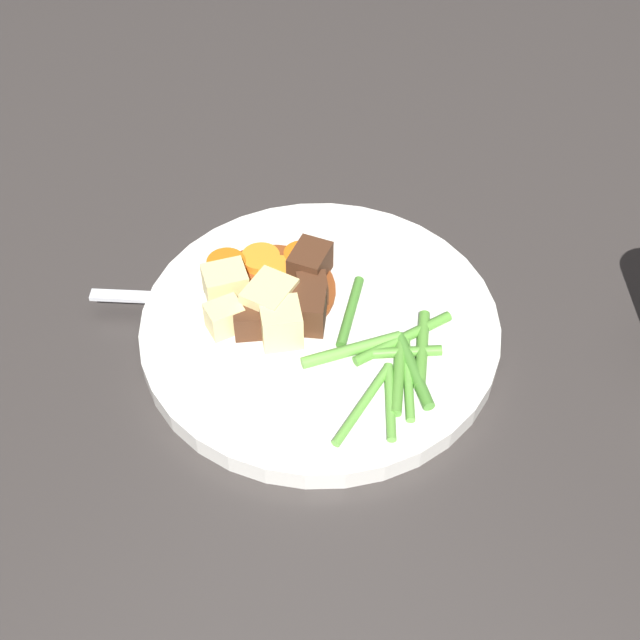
{
  "coord_description": "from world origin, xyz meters",
  "views": [
    {
      "loc": [
        -0.26,
        0.34,
        0.49
      ],
      "look_at": [
        0.0,
        0.0,
        0.02
      ],
      "focal_mm": 47.62,
      "sensor_mm": 36.0,
      "label": 1
    }
  ],
  "objects_px": {
    "dinner_plate": "(320,328)",
    "carrot_slice_0": "(279,274)",
    "meat_chunk_0": "(305,310)",
    "meat_chunk_3": "(310,264)",
    "meat_chunk_1": "(247,319)",
    "potato_chunk_1": "(281,324)",
    "potato_chunk_3": "(226,285)",
    "carrot_slice_1": "(226,267)",
    "potato_chunk_2": "(270,302)",
    "meat_chunk_2": "(312,290)",
    "fork": "(211,300)",
    "potato_chunk_0": "(225,318)",
    "carrot_slice_2": "(261,260)",
    "carrot_slice_3": "(301,257)"
  },
  "relations": [
    {
      "from": "carrot_slice_1",
      "to": "carrot_slice_0",
      "type": "bearing_deg",
      "value": -151.31
    },
    {
      "from": "fork",
      "to": "carrot_slice_1",
      "type": "bearing_deg",
      "value": -69.14
    },
    {
      "from": "dinner_plate",
      "to": "fork",
      "type": "xyz_separation_m",
      "value": [
        0.08,
        0.04,
        0.01
      ]
    },
    {
      "from": "meat_chunk_0",
      "to": "meat_chunk_3",
      "type": "xyz_separation_m",
      "value": [
        0.03,
        -0.04,
        -0.0
      ]
    },
    {
      "from": "carrot_slice_1",
      "to": "meat_chunk_2",
      "type": "relative_size",
      "value": 1.34
    },
    {
      "from": "dinner_plate",
      "to": "meat_chunk_0",
      "type": "distance_m",
      "value": 0.03
    },
    {
      "from": "potato_chunk_1",
      "to": "meat_chunk_3",
      "type": "bearing_deg",
      "value": -69.78
    },
    {
      "from": "dinner_plate",
      "to": "meat_chunk_1",
      "type": "xyz_separation_m",
      "value": [
        0.04,
        0.04,
        0.02
      ]
    },
    {
      "from": "dinner_plate",
      "to": "carrot_slice_0",
      "type": "height_order",
      "value": "carrot_slice_0"
    },
    {
      "from": "carrot_slice_3",
      "to": "potato_chunk_2",
      "type": "relative_size",
      "value": 0.77
    },
    {
      "from": "carrot_slice_0",
      "to": "potato_chunk_2",
      "type": "distance_m",
      "value": 0.04
    },
    {
      "from": "potato_chunk_1",
      "to": "potato_chunk_3",
      "type": "height_order",
      "value": "potato_chunk_1"
    },
    {
      "from": "carrot_slice_0",
      "to": "potato_chunk_0",
      "type": "relative_size",
      "value": 1.27
    },
    {
      "from": "carrot_slice_3",
      "to": "fork",
      "type": "distance_m",
      "value": 0.08
    },
    {
      "from": "carrot_slice_0",
      "to": "meat_chunk_2",
      "type": "distance_m",
      "value": 0.03
    },
    {
      "from": "meat_chunk_0",
      "to": "meat_chunk_3",
      "type": "relative_size",
      "value": 0.9
    },
    {
      "from": "carrot_slice_3",
      "to": "meat_chunk_0",
      "type": "bearing_deg",
      "value": 131.51
    },
    {
      "from": "dinner_plate",
      "to": "potato_chunk_2",
      "type": "xyz_separation_m",
      "value": [
        0.03,
        0.02,
        0.02
      ]
    },
    {
      "from": "meat_chunk_0",
      "to": "meat_chunk_1",
      "type": "height_order",
      "value": "meat_chunk_0"
    },
    {
      "from": "potato_chunk_0",
      "to": "carrot_slice_2",
      "type": "bearing_deg",
      "value": -70.78
    },
    {
      "from": "carrot_slice_0",
      "to": "meat_chunk_3",
      "type": "xyz_separation_m",
      "value": [
        -0.02,
        -0.02,
        0.01
      ]
    },
    {
      "from": "meat_chunk_0",
      "to": "meat_chunk_2",
      "type": "height_order",
      "value": "meat_chunk_0"
    },
    {
      "from": "meat_chunk_1",
      "to": "meat_chunk_3",
      "type": "height_order",
      "value": "meat_chunk_3"
    },
    {
      "from": "potato_chunk_3",
      "to": "meat_chunk_2",
      "type": "distance_m",
      "value": 0.07
    },
    {
      "from": "carrot_slice_1",
      "to": "carrot_slice_2",
      "type": "height_order",
      "value": "carrot_slice_1"
    },
    {
      "from": "carrot_slice_0",
      "to": "meat_chunk_3",
      "type": "height_order",
      "value": "meat_chunk_3"
    },
    {
      "from": "potato_chunk_2",
      "to": "fork",
      "type": "bearing_deg",
      "value": 19.57
    },
    {
      "from": "carrot_slice_3",
      "to": "fork",
      "type": "relative_size",
      "value": 0.18
    },
    {
      "from": "potato_chunk_3",
      "to": "potato_chunk_0",
      "type": "bearing_deg",
      "value": 130.65
    },
    {
      "from": "meat_chunk_2",
      "to": "potato_chunk_3",
      "type": "bearing_deg",
      "value": 36.84
    },
    {
      "from": "potato_chunk_0",
      "to": "meat_chunk_1",
      "type": "bearing_deg",
      "value": -145.38
    },
    {
      "from": "potato_chunk_3",
      "to": "dinner_plate",
      "type": "bearing_deg",
      "value": -159.95
    },
    {
      "from": "dinner_plate",
      "to": "meat_chunk_2",
      "type": "height_order",
      "value": "meat_chunk_2"
    },
    {
      "from": "potato_chunk_1",
      "to": "fork",
      "type": "distance_m",
      "value": 0.07
    },
    {
      "from": "meat_chunk_0",
      "to": "fork",
      "type": "distance_m",
      "value": 0.08
    },
    {
      "from": "carrot_slice_1",
      "to": "potato_chunk_2",
      "type": "bearing_deg",
      "value": 166.19
    },
    {
      "from": "carrot_slice_2",
      "to": "potato_chunk_3",
      "type": "height_order",
      "value": "potato_chunk_3"
    },
    {
      "from": "carrot_slice_2",
      "to": "meat_chunk_3",
      "type": "distance_m",
      "value": 0.04
    },
    {
      "from": "potato_chunk_0",
      "to": "meat_chunk_2",
      "type": "distance_m",
      "value": 0.07
    },
    {
      "from": "carrot_slice_3",
      "to": "potato_chunk_2",
      "type": "xyz_separation_m",
      "value": [
        -0.02,
        0.06,
        0.01
      ]
    },
    {
      "from": "meat_chunk_2",
      "to": "fork",
      "type": "bearing_deg",
      "value": 39.92
    },
    {
      "from": "dinner_plate",
      "to": "meat_chunk_1",
      "type": "height_order",
      "value": "meat_chunk_1"
    },
    {
      "from": "carrot_slice_2",
      "to": "carrot_slice_3",
      "type": "distance_m",
      "value": 0.03
    },
    {
      "from": "potato_chunk_2",
      "to": "meat_chunk_0",
      "type": "distance_m",
      "value": 0.03
    },
    {
      "from": "potato_chunk_0",
      "to": "potato_chunk_3",
      "type": "distance_m",
      "value": 0.03
    },
    {
      "from": "dinner_plate",
      "to": "meat_chunk_0",
      "type": "relative_size",
      "value": 9.03
    },
    {
      "from": "carrot_slice_2",
      "to": "potato_chunk_1",
      "type": "relative_size",
      "value": 1.01
    },
    {
      "from": "meat_chunk_0",
      "to": "carrot_slice_0",
      "type": "bearing_deg",
      "value": -27.76
    },
    {
      "from": "carrot_slice_3",
      "to": "fork",
      "type": "bearing_deg",
      "value": 70.4
    },
    {
      "from": "carrot_slice_0",
      "to": "potato_chunk_0",
      "type": "distance_m",
      "value": 0.06
    }
  ]
}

